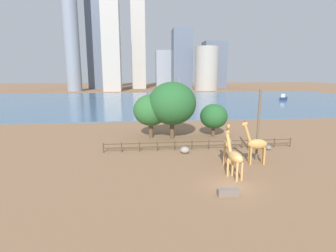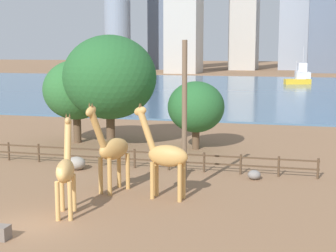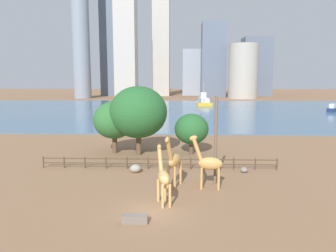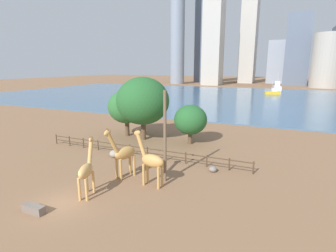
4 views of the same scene
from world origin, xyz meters
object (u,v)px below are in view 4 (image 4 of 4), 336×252
Objects in this scene: boat_ferry at (273,92)px; boat_tug at (277,87)px; utility_pole at (165,137)px; boulder_near_fence at (115,154)px; giraffe_companion at (151,160)px; giraffe_tall at (123,153)px; giraffe_young at (86,170)px; tree_center_broad at (143,101)px; tree_right_tall at (126,107)px; boulder_by_pole at (213,169)px; tree_left_large at (191,120)px; feeding_trough at (34,209)px.

boat_tug is (0.89, 20.73, 0.49)m from boat_ferry.
boat_ferry is (5.57, 85.88, -3.18)m from utility_pole.
giraffe_companion is at bearing -33.52° from boulder_near_fence.
giraffe_tall is 107.96m from boat_tug.
giraffe_tall is 1.09× the size of giraffe_young.
giraffe_young is at bearing -76.33° from tree_center_broad.
boulder_near_fence is at bearing -66.13° from tree_right_tall.
boat_ferry is at bearing 76.45° from tree_right_tall.
utility_pole reaches higher than giraffe_young.
tree_left_large is at bearing 122.33° from boulder_by_pole.
boulder_near_fence is 0.21× the size of boat_ferry.
giraffe_young reaches higher than boulder_near_fence.
boulder_near_fence is (-4.17, 4.40, -2.00)m from giraffe_tall.
tree_center_broad is (-2.28, 20.48, 5.31)m from feeding_trough.
boulder_near_fence is at bearing 97.46° from feeding_trough.
tree_right_tall is (-12.09, 12.60, 0.26)m from utility_pole.
giraffe_companion is 6.46× the size of boulder_by_pole.
boulder_near_fence is at bearing -178.28° from boulder_by_pole.
giraffe_tall reaches higher than boulder_by_pole.
boat_tug is at bearing 83.61° from feeding_trough.
tree_center_broad is at bearing -139.65° from giraffe_tall.
giraffe_companion is 5.43m from giraffe_young.
utility_pole is 17.46m from tree_right_tall.
boulder_near_fence is at bearing -85.35° from tree_center_broad.
giraffe_tall is at bearing -46.49° from boulder_near_fence.
tree_center_broad is at bearing -174.72° from tree_left_large.
boat_tug is at bearing 78.84° from tree_right_tall.
tree_left_large is (2.84, 17.41, 1.13)m from giraffe_young.
boulder_near_fence is (-3.42, 8.62, -1.78)m from giraffe_young.
utility_pole reaches higher than boulder_by_pole.
tree_right_tall is at bearing 133.82° from utility_pole.
boulder_near_fence is 0.13× the size of boat_tug.
tree_center_broad reaches higher than boulder_by_pole.
boulder_by_pole is at bearing 47.88° from utility_pole.
giraffe_tall is 9.07m from boulder_by_pole.
giraffe_companion is 4.24× the size of boulder_near_fence.
boat_tug reaches higher than boat_ferry.
boat_ferry is at bearing 88.57° from boulder_by_pole.
giraffe_companion is at bearing 69.20° from boat_ferry.
giraffe_young is at bearing -132.57° from utility_pole.
giraffe_young is (-3.91, -3.77, -0.15)m from giraffe_companion.
utility_pole is 14.67m from tree_center_broad.
giraffe_young is 2.65× the size of feeding_trough.
utility_pole is at bearing 121.56° from giraffe_tall.
boat_ferry is (14.32, 74.18, -4.59)m from tree_center_broad.
giraffe_tall is at bearing -68.92° from tree_center_broad.
tree_center_broad reaches higher than giraffe_young.
tree_right_tall is at bearing 178.51° from tree_left_large.
giraffe_tall reaches higher than boat_ferry.
boat_tug is (7.21, 107.92, -0.85)m from giraffe_companion.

